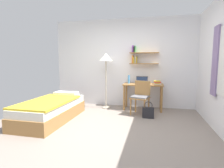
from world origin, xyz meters
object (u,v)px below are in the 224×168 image
(handbag, at_px, (148,112))
(desk, at_px, (143,89))
(desk_chair, at_px, (141,96))
(book_stack, at_px, (157,82))
(standing_lamp, at_px, (106,60))
(bed, at_px, (52,110))
(laptop, at_px, (142,82))
(water_bottle, at_px, (129,79))

(handbag, bearing_deg, desk, 102.92)
(desk_chair, xyz_separation_m, book_stack, (0.41, 0.51, 0.30))
(desk_chair, distance_m, standing_lamp, 1.43)
(bed, xyz_separation_m, book_stack, (2.38, 1.45, 0.54))
(desk_chair, height_order, standing_lamp, standing_lamp)
(laptop, distance_m, handbag, 1.04)
(handbag, bearing_deg, water_bottle, 126.28)
(desk_chair, relative_size, handbag, 2.13)
(bed, relative_size, desk_chair, 2.21)
(handbag, bearing_deg, book_stack, 75.29)
(desk_chair, bearing_deg, standing_lamp, 157.87)
(desk, height_order, laptop, laptop)
(water_bottle, xyz_separation_m, handbag, (0.58, -0.79, -0.71))
(standing_lamp, xyz_separation_m, book_stack, (1.44, 0.09, -0.61))
(standing_lamp, height_order, handbag, standing_lamp)
(book_stack, bearing_deg, standing_lamp, -176.31)
(book_stack, bearing_deg, desk, -175.76)
(book_stack, relative_size, handbag, 0.59)
(desk, xyz_separation_m, water_bottle, (-0.41, 0.03, 0.26))
(laptop, xyz_separation_m, water_bottle, (-0.37, 0.01, 0.07))
(handbag, bearing_deg, standing_lamp, 150.46)
(book_stack, xyz_separation_m, handbag, (-0.21, -0.79, -0.64))
(desk, relative_size, water_bottle, 4.63)
(water_bottle, bearing_deg, handbag, -53.72)
(laptop, height_order, book_stack, laptop)
(standing_lamp, bearing_deg, handbag, -29.54)
(laptop, bearing_deg, bed, -143.70)
(desk_chair, distance_m, laptop, 0.59)
(book_stack, bearing_deg, laptop, -179.01)
(desk, distance_m, handbag, 0.90)
(bed, height_order, laptop, laptop)
(bed, bearing_deg, book_stack, 31.26)
(water_bottle, height_order, handbag, water_bottle)
(desk_chair, distance_m, water_bottle, 0.73)
(bed, relative_size, water_bottle, 7.93)
(bed, relative_size, standing_lamp, 1.18)
(desk_chair, height_order, laptop, laptop)
(bed, bearing_deg, standing_lamp, 55.20)
(desk, bearing_deg, bed, -144.65)
(desk_chair, relative_size, water_bottle, 3.60)
(desk, xyz_separation_m, standing_lamp, (-1.06, -0.06, 0.80))
(desk_chair, bearing_deg, bed, -154.62)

